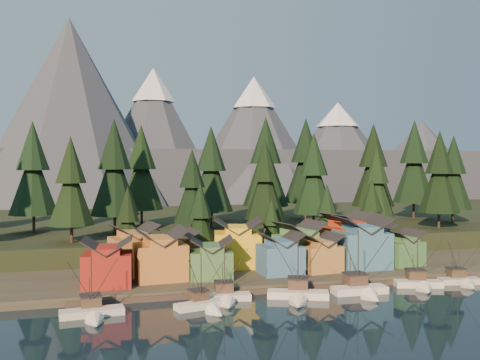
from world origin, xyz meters
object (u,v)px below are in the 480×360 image
object	(u,v)px
boat_1	(206,298)
house_front_0	(107,261)
boat_0	(93,305)
boat_2	(226,289)
house_back_0	(134,246)
house_front_1	(160,253)
house_back_1	(178,250)
boat_4	(362,281)
boat_5	(420,276)
boat_6	(462,274)
boat_3	(298,287)

from	to	relation	value
boat_1	house_front_0	size ratio (longest dim) A/B	1.10
boat_0	boat_2	xyz separation A→B (m)	(22.25, 3.77, 0.13)
house_back_0	house_front_1	bearing A→B (deg)	-77.84
house_front_0	house_back_1	bearing A→B (deg)	40.36
boat_4	boat_1	bearing A→B (deg)	-174.68
boat_2	house_back_1	bearing A→B (deg)	110.65
boat_0	house_back_1	bearing A→B (deg)	49.79
house_back_0	boat_4	bearing A→B (deg)	-45.63
boat_2	boat_5	size ratio (longest dim) A/B	0.96
boat_6	boat_2	bearing A→B (deg)	-169.41
boat_3	boat_6	bearing A→B (deg)	24.83
boat_0	boat_3	bearing A→B (deg)	-2.87
house_front_0	boat_3	bearing A→B (deg)	-16.63
boat_4	house_back_0	bearing A→B (deg)	148.85
boat_4	house_front_1	xyz separation A→B (m)	(-34.78, 16.07, 4.18)
boat_0	house_back_1	xyz separation A→B (m)	(17.26, 24.99, 3.89)
house_front_1	house_back_0	xyz separation A→B (m)	(-4.35, 9.48, -0.05)
boat_1	boat_6	distance (m)	52.57
boat_3	house_back_1	size ratio (longest dim) A/B	1.47
boat_5	house_back_0	xyz separation A→B (m)	(-52.42, 23.64, 4.33)
boat_1	house_back_0	distance (m)	29.32
house_back_1	boat_4	bearing A→B (deg)	-43.62
house_front_0	house_back_1	world-z (taller)	house_front_0
boat_5	boat_3	bearing A→B (deg)	-158.97
boat_5	boat_0	bearing A→B (deg)	-159.84
boat_0	boat_5	distance (m)	60.81
boat_1	boat_2	xyz separation A→B (m)	(4.32, 3.84, 0.30)
house_back_1	house_front_0	bearing A→B (deg)	-151.27
boat_5	house_back_1	size ratio (longest dim) A/B	1.39
boat_1	house_back_1	bearing A→B (deg)	76.44
house_front_0	house_back_0	bearing A→B (deg)	71.17
house_front_0	house_back_1	xyz separation A→B (m)	(14.60, 10.07, -0.20)
boat_0	boat_3	world-z (taller)	boat_3
boat_4	house_front_1	size ratio (longest dim) A/B	1.28
boat_0	house_back_1	world-z (taller)	house_back_1
boat_1	house_front_1	size ratio (longest dim) A/B	1.04
house_front_0	house_back_0	size ratio (longest dim) A/B	0.90
house_back_0	house_back_1	size ratio (longest dim) A/B	1.27
boat_3	house_front_1	world-z (taller)	house_front_1
boat_1	house_back_1	distance (m)	25.39
boat_5	boat_4	bearing A→B (deg)	-154.98
house_back_0	boat_5	bearing A→B (deg)	-36.76
boat_4	house_back_0	world-z (taller)	boat_4
boat_6	house_back_0	world-z (taller)	house_back_0
boat_2	boat_6	distance (m)	48.11
boat_2	boat_4	distance (m)	25.26
boat_3	house_back_0	bearing A→B (deg)	157.54
boat_6	house_front_0	bearing A→B (deg)	-178.77
boat_0	boat_4	distance (m)	47.44
boat_5	house_front_1	world-z (taller)	house_front_1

